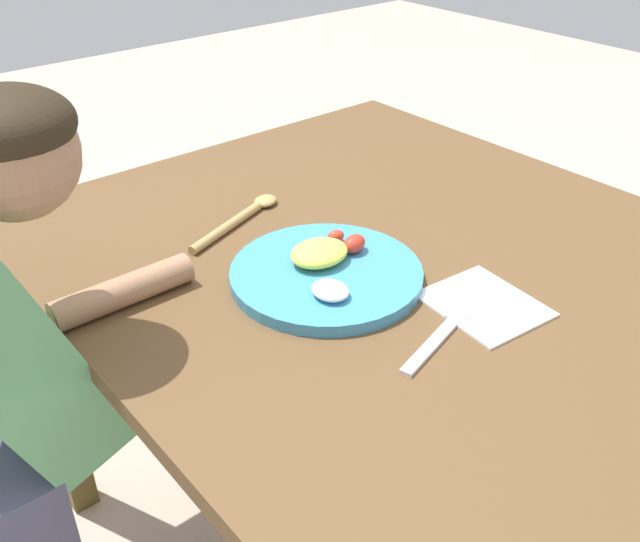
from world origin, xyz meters
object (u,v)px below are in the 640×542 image
(spoon, at_px, (242,217))
(person, at_px, (20,448))
(fork, at_px, (442,334))
(plate, at_px, (326,272))

(spoon, relative_size, person, 0.21)
(fork, xyz_separation_m, person, (-0.33, -0.46, -0.16))
(fork, relative_size, spoon, 0.90)
(person, bearing_deg, fork, 54.66)
(spoon, bearing_deg, plate, -111.99)
(plate, xyz_separation_m, person, (-0.13, -0.44, -0.17))
(plate, distance_m, person, 0.49)
(fork, bearing_deg, person, 129.47)
(fork, distance_m, person, 0.59)
(plate, xyz_separation_m, spoon, (-0.23, 0.01, -0.01))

